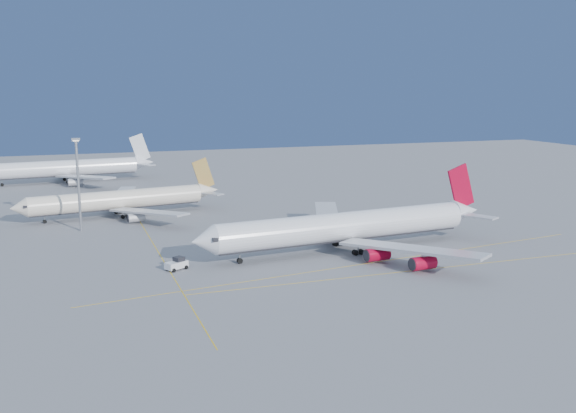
# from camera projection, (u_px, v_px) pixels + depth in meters

# --- Properties ---
(ground) EXTENTS (500.00, 500.00, 0.00)m
(ground) POSITION_uv_depth(u_px,v_px,m) (353.00, 257.00, 141.41)
(ground) COLOR slate
(ground) RESTS_ON ground
(taxiway_lines) EXTENTS (118.86, 140.00, 0.02)m
(taxiway_lines) POSITION_uv_depth(u_px,v_px,m) (281.00, 255.00, 142.48)
(taxiway_lines) COLOR #E5B20C
(taxiway_lines) RESTS_ON ground
(airliner_virgin) EXTENTS (74.79, 66.86, 18.44)m
(airliner_virgin) POSITION_uv_depth(u_px,v_px,m) (350.00, 226.00, 146.27)
(airliner_virgin) COLOR white
(airliner_virgin) RESTS_ON ground
(airliner_etihad) EXTENTS (60.07, 54.90, 15.72)m
(airliner_etihad) POSITION_uv_depth(u_px,v_px,m) (122.00, 200.00, 185.27)
(airliner_etihad) COLOR beige
(airliner_etihad) RESTS_ON ground
(airliner_third) EXTENTS (68.08, 62.37, 18.26)m
(airliner_third) POSITION_uv_depth(u_px,v_px,m) (69.00, 168.00, 250.63)
(airliner_third) COLOR white
(airliner_third) RESTS_ON ground
(pushback_tug) EXTENTS (5.07, 4.33, 2.55)m
(pushback_tug) POSITION_uv_depth(u_px,v_px,m) (177.00, 264.00, 131.39)
(pushback_tug) COLOR white
(pushback_tug) RESTS_ON ground
(light_mast) EXTENTS (2.08, 2.08, 24.10)m
(light_mast) POSITION_uv_depth(u_px,v_px,m) (78.00, 177.00, 164.18)
(light_mast) COLOR gray
(light_mast) RESTS_ON ground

